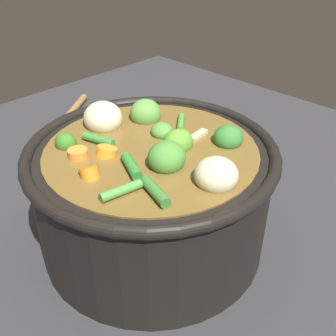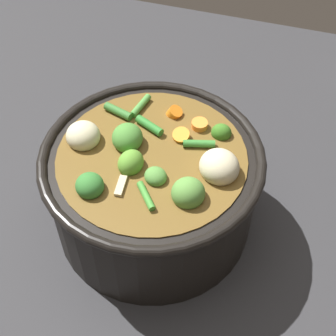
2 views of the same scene
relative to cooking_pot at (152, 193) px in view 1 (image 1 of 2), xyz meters
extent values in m
plane|color=#2D2D30|center=(0.00, 0.00, -0.07)|extent=(1.10, 1.10, 0.00)
cylinder|color=black|center=(0.00, 0.00, -0.01)|extent=(0.27, 0.27, 0.13)
torus|color=black|center=(0.00, 0.00, 0.06)|extent=(0.29, 0.29, 0.01)
cylinder|color=brown|center=(0.00, 0.00, 0.00)|extent=(0.24, 0.24, 0.13)
ellipsoid|color=#357831|center=(0.07, -0.05, 0.07)|extent=(0.05, 0.05, 0.03)
ellipsoid|color=#498835|center=(-0.01, -0.04, 0.07)|extent=(0.05, 0.05, 0.03)
ellipsoid|color=#528E3D|center=(0.03, 0.02, 0.06)|extent=(0.04, 0.04, 0.02)
ellipsoid|color=#5A9630|center=(0.02, -0.02, 0.07)|extent=(0.04, 0.04, 0.03)
ellipsoid|color=#59923E|center=(0.05, 0.06, 0.07)|extent=(0.05, 0.05, 0.04)
ellipsoid|color=#3A7321|center=(-0.06, 0.07, 0.06)|extent=(0.02, 0.03, 0.03)
cylinder|color=orange|center=(-0.07, 0.04, 0.06)|extent=(0.03, 0.03, 0.01)
cylinder|color=orange|center=(-0.08, 0.00, 0.06)|extent=(0.02, 0.03, 0.02)
cylinder|color=orange|center=(-0.04, 0.03, 0.06)|extent=(0.03, 0.02, 0.02)
ellipsoid|color=beige|center=(0.00, 0.09, 0.07)|extent=(0.07, 0.07, 0.04)
ellipsoid|color=beige|center=(0.00, -0.09, 0.07)|extent=(0.06, 0.06, 0.04)
cylinder|color=#388032|center=(-0.03, 0.05, 0.07)|extent=(0.02, 0.04, 0.01)
cylinder|color=#429034|center=(0.06, 0.01, 0.07)|extent=(0.04, 0.03, 0.01)
cylinder|color=#397731|center=(-0.06, -0.07, 0.07)|extent=(0.02, 0.04, 0.01)
cylinder|color=#4B913D|center=(-0.08, -0.04, 0.07)|extent=(0.04, 0.02, 0.01)
cylinder|color=#31802F|center=(-0.05, -0.02, 0.07)|extent=(0.03, 0.04, 0.01)
cube|color=beige|center=(0.06, -0.02, 0.06)|extent=(0.03, 0.01, 0.01)
ellipsoid|color=brown|center=(0.19, 0.27, -0.07)|extent=(0.09, 0.08, 0.02)
cylinder|color=brown|center=(0.11, 0.37, -0.07)|extent=(0.19, 0.14, 0.01)
camera|label=1|loc=(-0.26, -0.28, 0.29)|focal=42.81mm
camera|label=2|loc=(0.39, 0.14, 0.52)|focal=52.58mm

